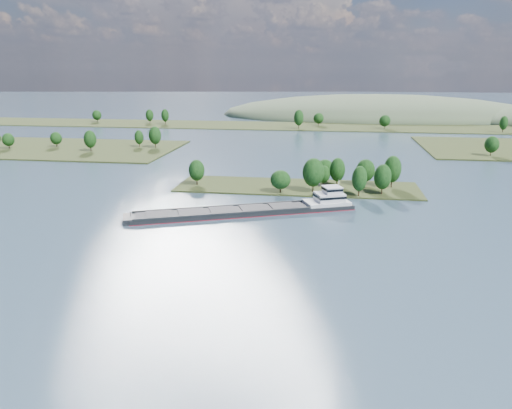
# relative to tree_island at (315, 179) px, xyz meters

# --- Properties ---
(ground) EXTENTS (1800.00, 1800.00, 0.00)m
(ground) POSITION_rel_tree_island_xyz_m (-7.45, -58.88, -4.17)
(ground) COLOR #314556
(ground) RESTS_ON ground
(tree_island) EXTENTS (100.00, 31.42, 14.79)m
(tree_island) POSITION_rel_tree_island_xyz_m (0.00, 0.00, 0.00)
(tree_island) COLOR #283216
(tree_island) RESTS_ON ground
(back_shoreline) EXTENTS (900.00, 60.00, 16.33)m
(back_shoreline) POSITION_rel_tree_island_xyz_m (2.08, 220.90, -3.38)
(back_shoreline) COLOR #283216
(back_shoreline) RESTS_ON ground
(hill_west) EXTENTS (320.00, 160.00, 44.00)m
(hill_west) POSITION_rel_tree_island_xyz_m (52.55, 321.12, -4.17)
(hill_west) COLOR #45563B
(hill_west) RESTS_ON ground
(cargo_barge) EXTENTS (76.87, 38.63, 10.72)m
(cargo_barge) POSITION_rel_tree_island_xyz_m (-18.18, -38.00, -2.82)
(cargo_barge) COLOR black
(cargo_barge) RESTS_ON ground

